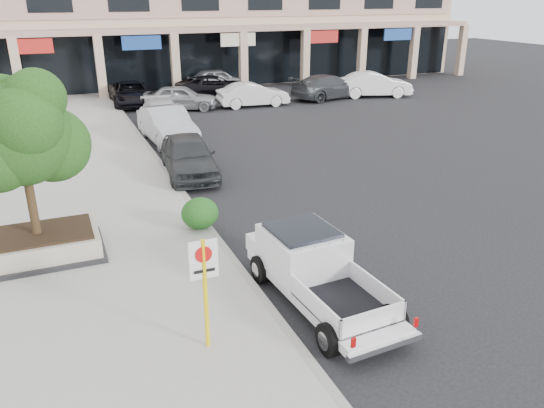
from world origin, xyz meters
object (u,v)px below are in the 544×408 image
Objects in this scene: curb_car_d at (131,93)px; lot_car_d at (215,87)px; lot_car_e at (218,79)px; no_parking_sign at (205,280)px; planter at (39,245)px; curb_car_a at (189,156)px; pickup_truck at (321,274)px; planter_tree at (26,134)px; lot_car_a at (181,98)px; lot_car_c at (329,87)px; curb_car_c at (163,116)px; curb_car_b at (167,125)px; lot_car_b at (253,95)px; lot_car_f at (374,85)px.

lot_car_d reaches higher than curb_car_d.
curb_car_d is 1.14× the size of lot_car_e.
planter is at bearing 118.82° from no_parking_sign.
planter is at bearing -128.70° from curb_car_a.
lot_car_d is at bearing 74.67° from pickup_truck.
planter_tree reaches higher than curb_car_d.
pickup_truck is 1.11× the size of lot_car_a.
lot_car_c reaches higher than lot_car_a.
curb_car_c is at bearing 65.78° from planter_tree.
curb_car_d is at bearing 84.21° from no_parking_sign.
curb_car_d is at bearing 65.62° from lot_car_c.
planter is 0.69× the size of curb_car_a.
lot_car_d is (5.18, 7.63, 0.03)m from curb_car_c.
curb_car_b is at bearing 153.38° from lot_car_e.
planter_tree is 21.45m from lot_car_b.
planter is at bearing -103.06° from curb_car_d.
planter is 0.65× the size of curb_car_c.
curb_car_b is (5.76, 10.71, 0.35)m from planter.
lot_car_d is (-7.03, 3.19, -0.06)m from lot_car_c.
lot_car_e is (6.56, 28.77, 0.02)m from pickup_truck.
lot_car_b is at bearing 54.06° from planter_tree.
lot_car_e is (-5.92, 6.16, -0.01)m from lot_car_c.
lot_car_e is at bearing 4.52° from lot_car_b.
planter is at bearing 168.07° from lot_car_d.
lot_car_e is (-0.22, 6.65, 0.05)m from lot_car_b.
curb_car_a is at bearing -97.18° from curb_car_b.
lot_car_a is at bearing 65.61° from planter.
planter is 21.48m from lot_car_b.
no_parking_sign is 19.15m from curb_car_c.
lot_car_c reaches higher than lot_car_b.
curb_car_b is (0.32, 5.20, 0.04)m from curb_car_a.
lot_car_c is at bearing -10.67° from curb_car_d.
planter is 19.82m from lot_car_a.
planter is 0.65× the size of pickup_truck.
planter is 7.75m from curb_car_a.
lot_car_d reaches higher than planter.
lot_car_a is at bearing 69.49° from curb_car_c.
lot_car_e is at bearing 70.03° from lot_car_f.
lot_car_f reaches higher than pickup_truck.
curb_car_b is 14.89m from lot_car_e.
planter_tree is 0.76× the size of curb_car_d.
lot_car_f reaches higher than lot_car_a.
curb_car_a is 16.63m from lot_car_d.
pickup_truck is at bearing 139.51° from lot_car_c.
curb_car_c is 0.97× the size of lot_car_f.
planter_tree is 23.86m from lot_car_d.
lot_car_c is (18.19, 17.73, -2.61)m from planter_tree.
curb_car_d is at bearing 66.77° from lot_car_b.
planter is 0.64× the size of curb_car_b.
lot_car_b is 5.72m from lot_car_c.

